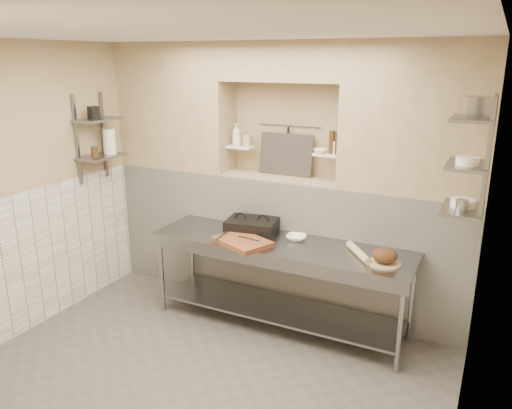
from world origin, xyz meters
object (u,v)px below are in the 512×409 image
Objects in this scene: cutting_board at (242,242)px; bowl_alcove at (320,151)px; rolling_pin at (358,252)px; jug_left at (109,141)px; bottle_soap at (237,135)px; panini_press at (252,226)px; prep_table at (279,267)px; mixing_bowl at (296,238)px; bread_loaf at (385,255)px.

cutting_board is 3.93× the size of bowl_alcove.
rolling_pin is 2.96m from jug_left.
cutting_board is at bearing -58.15° from bottle_soap.
panini_press is 2.34× the size of bottle_soap.
cutting_board is (0.07, -0.35, -0.05)m from panini_press.
prep_table is at bearing -178.68° from rolling_pin.
bottle_soap is at bearing 161.13° from rolling_pin.
bowl_alcove is at bearing 71.53° from prep_table.
bottle_soap is at bearing 22.54° from jug_left.
bottle_soap is (-1.54, 0.53, 0.90)m from rolling_pin.
jug_left is at bearing -176.10° from mixing_bowl.
cutting_board is 1.25m from bottle_soap.
cutting_board is at bearing -123.83° from bowl_alcove.
cutting_board is 1.95m from jug_left.
bread_loaf is (1.34, 0.12, 0.06)m from cutting_board.
bread_loaf is at bearing -36.29° from bowl_alcove.
bottle_soap reaches higher than mixing_bowl.
bread_loaf is at bearing -1.24° from jug_left.
jug_left is (-1.69, -0.16, 0.78)m from panini_press.
rolling_pin is 3.28× the size of bowl_alcove.
mixing_bowl is 0.45× the size of rolling_pin.
bread_loaf is at bearing -18.75° from bottle_soap.
prep_table is 11.83× the size of bread_loaf.
bowl_alcove is (0.19, 0.55, 1.09)m from prep_table.
panini_press is 1.02m from bottle_soap.
prep_table is 0.46m from cutting_board.
mixing_bowl is at bearing -10.57° from panini_press.
panini_press reaches higher than rolling_pin.
jug_left is at bearing 175.86° from panini_press.
cutting_board is at bearing -149.04° from prep_table.
panini_press is 1.03m from bowl_alcove.
rolling_pin is 1.83× the size of bottle_soap.
rolling_pin is at bearing 10.69° from cutting_board.
bread_loaf is at bearing 5.21° from cutting_board.
jug_left is at bearing -157.46° from bottle_soap.
bottle_soap is (-0.77, 0.54, 1.19)m from prep_table.
jug_left is (-2.26, -0.55, 0.02)m from bowl_alcove.
prep_table is 4.63× the size of panini_press.
bottle_soap is (-1.80, 0.61, 0.85)m from bread_loaf.
cutting_board is at bearing -169.31° from rolling_pin.
mixing_bowl is 0.68m from rolling_pin.
bread_loaf reaches higher than cutting_board.
bread_loaf is 0.80× the size of jug_left.
bottle_soap is 0.96m from bowl_alcove.
rolling_pin reaches higher than cutting_board.
bread_loaf is (1.41, -0.23, 0.01)m from panini_press.
mixing_bowl is 0.94m from bread_loaf.
jug_left reaches higher than prep_table.
bowl_alcove is (-0.59, 0.54, 0.80)m from rolling_pin.
cutting_board is at bearing -6.14° from jug_left.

